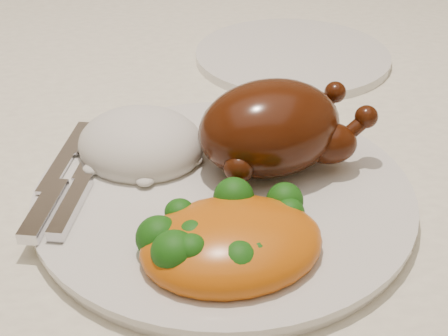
{
  "coord_description": "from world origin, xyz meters",
  "views": [
    {
      "loc": [
        0.05,
        -0.52,
        1.07
      ],
      "look_at": [
        0.05,
        -0.11,
        0.8
      ],
      "focal_mm": 50.0,
      "sensor_mm": 36.0,
      "label": 1
    }
  ],
  "objects_px": {
    "dining_table": "(171,221)",
    "roast_chicken": "(274,127)",
    "side_plate": "(292,56)",
    "dinner_plate": "(224,195)"
  },
  "relations": [
    {
      "from": "dining_table",
      "to": "roast_chicken",
      "type": "height_order",
      "value": "roast_chicken"
    },
    {
      "from": "side_plate",
      "to": "roast_chicken",
      "type": "xyz_separation_m",
      "value": [
        -0.04,
        -0.26,
        0.04
      ]
    },
    {
      "from": "dining_table",
      "to": "dinner_plate",
      "type": "height_order",
      "value": "dinner_plate"
    },
    {
      "from": "dinner_plate",
      "to": "roast_chicken",
      "type": "bearing_deg",
      "value": 40.25
    },
    {
      "from": "side_plate",
      "to": "roast_chicken",
      "type": "height_order",
      "value": "roast_chicken"
    },
    {
      "from": "dinner_plate",
      "to": "side_plate",
      "type": "relative_size",
      "value": 1.29
    },
    {
      "from": "dining_table",
      "to": "roast_chicken",
      "type": "xyz_separation_m",
      "value": [
        0.1,
        -0.07,
        0.15
      ]
    },
    {
      "from": "dinner_plate",
      "to": "roast_chicken",
      "type": "height_order",
      "value": "roast_chicken"
    },
    {
      "from": "roast_chicken",
      "to": "dinner_plate",
      "type": "bearing_deg",
      "value": -161.39
    },
    {
      "from": "side_plate",
      "to": "roast_chicken",
      "type": "distance_m",
      "value": 0.26
    }
  ]
}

